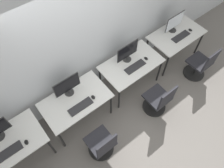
{
  "coord_description": "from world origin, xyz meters",
  "views": [
    {
      "loc": [
        -1.3,
        -1.5,
        4.12
      ],
      "look_at": [
        0.0,
        0.14,
        0.88
      ],
      "focal_mm": 35.0,
      "sensor_mm": 36.0,
      "label": 1
    }
  ],
  "objects_px": {
    "office_chair_left": "(102,145)",
    "monitor_far_right": "(175,22)",
    "keyboard_right": "(135,67)",
    "mouse_right": "(146,58)",
    "monitor_left": "(67,86)",
    "office_chair_right": "(159,100)",
    "mouse_far_right": "(190,30)",
    "keyboard_far_left": "(8,153)",
    "monitor_right": "(128,52)",
    "keyboard_left": "(81,107)",
    "mouse_left": "(93,97)",
    "keyboard_far_right": "(181,36)",
    "mouse_far_left": "(26,142)",
    "office_chair_far_right": "(200,65)"
  },
  "relations": [
    {
      "from": "keyboard_far_left",
      "to": "monitor_left",
      "type": "distance_m",
      "value": 1.38
    },
    {
      "from": "keyboard_far_left",
      "to": "keyboard_far_right",
      "type": "distance_m",
      "value": 3.96
    },
    {
      "from": "keyboard_far_right",
      "to": "mouse_far_right",
      "type": "relative_size",
      "value": 5.0
    },
    {
      "from": "office_chair_left",
      "to": "monitor_right",
      "type": "bearing_deg",
      "value": 35.38
    },
    {
      "from": "keyboard_far_left",
      "to": "office_chair_far_right",
      "type": "distance_m",
      "value": 4.07
    },
    {
      "from": "mouse_right",
      "to": "office_chair_right",
      "type": "xyz_separation_m",
      "value": [
        -0.27,
        -0.73,
        -0.39
      ]
    },
    {
      "from": "monitor_far_right",
      "to": "keyboard_right",
      "type": "bearing_deg",
      "value": -169.11
    },
    {
      "from": "keyboard_far_left",
      "to": "office_chair_right",
      "type": "bearing_deg",
      "value": -14.27
    },
    {
      "from": "keyboard_far_right",
      "to": "monitor_right",
      "type": "bearing_deg",
      "value": 169.58
    },
    {
      "from": "keyboard_right",
      "to": "mouse_far_right",
      "type": "relative_size",
      "value": 5.0
    },
    {
      "from": "monitor_left",
      "to": "mouse_right",
      "type": "bearing_deg",
      "value": -10.07
    },
    {
      "from": "mouse_far_left",
      "to": "monitor_right",
      "type": "height_order",
      "value": "monitor_right"
    },
    {
      "from": "monitor_left",
      "to": "office_chair_right",
      "type": "bearing_deg",
      "value": -36.89
    },
    {
      "from": "keyboard_right",
      "to": "mouse_far_right",
      "type": "xyz_separation_m",
      "value": [
        1.63,
        0.01,
        0.01
      ]
    },
    {
      "from": "keyboard_left",
      "to": "office_chair_left",
      "type": "relative_size",
      "value": 0.51
    },
    {
      "from": "monitor_right",
      "to": "office_chair_far_right",
      "type": "relative_size",
      "value": 0.56
    },
    {
      "from": "keyboard_far_left",
      "to": "keyboard_far_right",
      "type": "height_order",
      "value": "same"
    },
    {
      "from": "monitor_left",
      "to": "keyboard_right",
      "type": "xyz_separation_m",
      "value": [
        1.32,
        -0.31,
        -0.21
      ]
    },
    {
      "from": "mouse_right",
      "to": "keyboard_right",
      "type": "bearing_deg",
      "value": -176.93
    },
    {
      "from": "office_chair_right",
      "to": "monitor_left",
      "type": "bearing_deg",
      "value": 143.11
    },
    {
      "from": "monitor_far_right",
      "to": "mouse_left",
      "type": "bearing_deg",
      "value": -172.7
    },
    {
      "from": "mouse_left",
      "to": "office_chair_right",
      "type": "xyz_separation_m",
      "value": [
        1.07,
        -0.66,
        -0.39
      ]
    },
    {
      "from": "mouse_far_left",
      "to": "keyboard_left",
      "type": "distance_m",
      "value": 1.02
    },
    {
      "from": "monitor_far_right",
      "to": "mouse_far_right",
      "type": "relative_size",
      "value": 5.53
    },
    {
      "from": "monitor_right",
      "to": "office_chair_right",
      "type": "xyz_separation_m",
      "value": [
        0.03,
        -0.96,
        -0.59
      ]
    },
    {
      "from": "keyboard_far_right",
      "to": "keyboard_right",
      "type": "bearing_deg",
      "value": -179.8
    },
    {
      "from": "keyboard_left",
      "to": "office_chair_left",
      "type": "bearing_deg",
      "value": -94.26
    },
    {
      "from": "mouse_left",
      "to": "monitor_far_right",
      "type": "bearing_deg",
      "value": 7.3
    },
    {
      "from": "monitor_left",
      "to": "mouse_far_left",
      "type": "bearing_deg",
      "value": -160.43
    },
    {
      "from": "mouse_left",
      "to": "mouse_right",
      "type": "distance_m",
      "value": 1.35
    },
    {
      "from": "monitor_left",
      "to": "keyboard_left",
      "type": "bearing_deg",
      "value": -90.0
    },
    {
      "from": "keyboard_right",
      "to": "mouse_right",
      "type": "distance_m",
      "value": 0.31
    },
    {
      "from": "monitor_left",
      "to": "office_chair_left",
      "type": "height_order",
      "value": "monitor_left"
    },
    {
      "from": "keyboard_far_left",
      "to": "keyboard_left",
      "type": "xyz_separation_m",
      "value": [
        1.32,
        -0.03,
        0.0
      ]
    },
    {
      "from": "office_chair_left",
      "to": "keyboard_left",
      "type": "bearing_deg",
      "value": 85.74
    },
    {
      "from": "office_chair_right",
      "to": "mouse_far_right",
      "type": "bearing_deg",
      "value": 24.15
    },
    {
      "from": "office_chair_right",
      "to": "mouse_far_right",
      "type": "distance_m",
      "value": 1.79
    },
    {
      "from": "monitor_left",
      "to": "keyboard_left",
      "type": "relative_size",
      "value": 1.11
    },
    {
      "from": "monitor_far_right",
      "to": "office_chair_far_right",
      "type": "relative_size",
      "value": 0.56
    },
    {
      "from": "office_chair_left",
      "to": "monitor_far_right",
      "type": "height_order",
      "value": "monitor_far_right"
    },
    {
      "from": "keyboard_right",
      "to": "office_chair_left",
      "type": "bearing_deg",
      "value": -152.09
    },
    {
      "from": "keyboard_far_left",
      "to": "mouse_right",
      "type": "height_order",
      "value": "mouse_right"
    },
    {
      "from": "keyboard_far_left",
      "to": "mouse_right",
      "type": "relative_size",
      "value": 5.0
    },
    {
      "from": "monitor_left",
      "to": "office_chair_far_right",
      "type": "relative_size",
      "value": 0.56
    },
    {
      "from": "office_chair_right",
      "to": "keyboard_far_left",
      "type": "bearing_deg",
      "value": 165.73
    },
    {
      "from": "monitor_right",
      "to": "office_chair_far_right",
      "type": "distance_m",
      "value": 1.74
    },
    {
      "from": "monitor_far_right",
      "to": "keyboard_far_right",
      "type": "bearing_deg",
      "value": -90.0
    },
    {
      "from": "keyboard_far_left",
      "to": "keyboard_left",
      "type": "relative_size",
      "value": 1.0
    },
    {
      "from": "office_chair_right",
      "to": "keyboard_far_right",
      "type": "height_order",
      "value": "office_chair_right"
    },
    {
      "from": "monitor_right",
      "to": "keyboard_right",
      "type": "bearing_deg",
      "value": -90.0
    }
  ]
}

